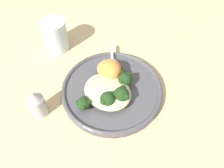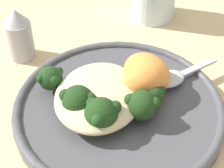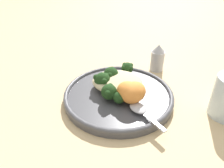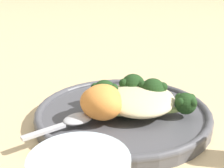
{
  "view_description": "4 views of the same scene",
  "coord_description": "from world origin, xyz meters",
  "px_view_note": "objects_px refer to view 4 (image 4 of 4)",
  "views": [
    {
      "loc": [
        -0.22,
        0.24,
        0.49
      ],
      "look_at": [
        -0.0,
        -0.0,
        0.05
      ],
      "focal_mm": 35.0,
      "sensor_mm": 36.0,
      "label": 1
    },
    {
      "loc": [
        -0.32,
        -0.07,
        0.36
      ],
      "look_at": [
        0.0,
        -0.0,
        0.05
      ],
      "focal_mm": 60.0,
      "sensor_mm": 36.0,
      "label": 2
    },
    {
      "loc": [
        0.07,
        -0.44,
        0.33
      ],
      "look_at": [
        -0.01,
        -0.02,
        0.05
      ],
      "focal_mm": 35.0,
      "sensor_mm": 36.0,
      "label": 3
    },
    {
      "loc": [
        0.44,
        0.02,
        0.22
      ],
      "look_at": [
        -0.0,
        -0.03,
        0.06
      ],
      "focal_mm": 50.0,
      "sensor_mm": 36.0,
      "label": 4
    }
  ],
  "objects_px": {
    "plate": "(123,114)",
    "broccoli_stalk_1": "(148,94)",
    "broccoli_stalk_3": "(106,93)",
    "broccoli_stalk_0": "(177,105)",
    "sweet_potato_chunk_0": "(101,100)",
    "broccoli_stalk_2": "(132,90)",
    "sweet_potato_chunk_2": "(103,104)",
    "sweet_potato_chunk_1": "(101,103)",
    "quinoa_mound": "(139,100)",
    "sweet_potato_chunk_3": "(98,108)",
    "spoon": "(73,120)",
    "broccoli_stalk_4": "(106,103)"
  },
  "relations": [
    {
      "from": "broccoli_stalk_3",
      "to": "sweet_potato_chunk_1",
      "type": "relative_size",
      "value": 1.09
    },
    {
      "from": "plate",
      "to": "sweet_potato_chunk_1",
      "type": "height_order",
      "value": "sweet_potato_chunk_1"
    },
    {
      "from": "broccoli_stalk_0",
      "to": "broccoli_stalk_1",
      "type": "bearing_deg",
      "value": 136.89
    },
    {
      "from": "broccoli_stalk_0",
      "to": "sweet_potato_chunk_2",
      "type": "bearing_deg",
      "value": -178.13
    },
    {
      "from": "plate",
      "to": "broccoli_stalk_2",
      "type": "relative_size",
      "value": 2.41
    },
    {
      "from": "quinoa_mound",
      "to": "spoon",
      "type": "distance_m",
      "value": 0.11
    },
    {
      "from": "broccoli_stalk_2",
      "to": "sweet_potato_chunk_1",
      "type": "relative_size",
      "value": 1.73
    },
    {
      "from": "quinoa_mound",
      "to": "broccoli_stalk_4",
      "type": "bearing_deg",
      "value": -71.67
    },
    {
      "from": "sweet_potato_chunk_3",
      "to": "broccoli_stalk_2",
      "type": "bearing_deg",
      "value": 146.94
    },
    {
      "from": "sweet_potato_chunk_3",
      "to": "spoon",
      "type": "height_order",
      "value": "sweet_potato_chunk_3"
    },
    {
      "from": "broccoli_stalk_2",
      "to": "sweet_potato_chunk_1",
      "type": "bearing_deg",
      "value": 152.96
    },
    {
      "from": "broccoli_stalk_2",
      "to": "sweet_potato_chunk_2",
      "type": "distance_m",
      "value": 0.07
    },
    {
      "from": "broccoli_stalk_0",
      "to": "broccoli_stalk_3",
      "type": "height_order",
      "value": "broccoli_stalk_3"
    },
    {
      "from": "broccoli_stalk_1",
      "to": "sweet_potato_chunk_1",
      "type": "distance_m",
      "value": 0.09
    },
    {
      "from": "broccoli_stalk_0",
      "to": "broccoli_stalk_2",
      "type": "bearing_deg",
      "value": 139.21
    },
    {
      "from": "broccoli_stalk_2",
      "to": "sweet_potato_chunk_2",
      "type": "xyz_separation_m",
      "value": [
        0.06,
        -0.04,
        0.0
      ]
    },
    {
      "from": "plate",
      "to": "broccoli_stalk_4",
      "type": "height_order",
      "value": "broccoli_stalk_4"
    },
    {
      "from": "broccoli_stalk_1",
      "to": "broccoli_stalk_3",
      "type": "bearing_deg",
      "value": 129.31
    },
    {
      "from": "sweet_potato_chunk_0",
      "to": "sweet_potato_chunk_3",
      "type": "relative_size",
      "value": 1.31
    },
    {
      "from": "broccoli_stalk_3",
      "to": "sweet_potato_chunk_2",
      "type": "relative_size",
      "value": 1.07
    },
    {
      "from": "sweet_potato_chunk_1",
      "to": "broccoli_stalk_3",
      "type": "bearing_deg",
      "value": 177.98
    },
    {
      "from": "sweet_potato_chunk_1",
      "to": "sweet_potato_chunk_3",
      "type": "distance_m",
      "value": 0.01
    },
    {
      "from": "broccoli_stalk_2",
      "to": "broccoli_stalk_3",
      "type": "relative_size",
      "value": 1.58
    },
    {
      "from": "sweet_potato_chunk_3",
      "to": "plate",
      "type": "bearing_deg",
      "value": 137.81
    },
    {
      "from": "sweet_potato_chunk_1",
      "to": "quinoa_mound",
      "type": "bearing_deg",
      "value": 127.74
    },
    {
      "from": "sweet_potato_chunk_1",
      "to": "sweet_potato_chunk_3",
      "type": "relative_size",
      "value": 1.35
    },
    {
      "from": "broccoli_stalk_1",
      "to": "sweet_potato_chunk_2",
      "type": "height_order",
      "value": "same"
    },
    {
      "from": "quinoa_mound",
      "to": "sweet_potato_chunk_1",
      "type": "relative_size",
      "value": 1.96
    },
    {
      "from": "quinoa_mound",
      "to": "broccoli_stalk_1",
      "type": "height_order",
      "value": "broccoli_stalk_1"
    },
    {
      "from": "broccoli_stalk_2",
      "to": "broccoli_stalk_4",
      "type": "xyz_separation_m",
      "value": [
        0.04,
        -0.04,
        -0.01
      ]
    },
    {
      "from": "broccoli_stalk_3",
      "to": "broccoli_stalk_4",
      "type": "relative_size",
      "value": 0.79
    },
    {
      "from": "broccoli_stalk_2",
      "to": "broccoli_stalk_3",
      "type": "height_order",
      "value": "broccoli_stalk_2"
    },
    {
      "from": "plate",
      "to": "quinoa_mound",
      "type": "height_order",
      "value": "quinoa_mound"
    },
    {
      "from": "plate",
      "to": "broccoli_stalk_2",
      "type": "height_order",
      "value": "broccoli_stalk_2"
    },
    {
      "from": "sweet_potato_chunk_2",
      "to": "spoon",
      "type": "bearing_deg",
      "value": -56.34
    },
    {
      "from": "sweet_potato_chunk_0",
      "to": "broccoli_stalk_4",
      "type": "bearing_deg",
      "value": 163.22
    },
    {
      "from": "plate",
      "to": "broccoli_stalk_3",
      "type": "bearing_deg",
      "value": -117.04
    },
    {
      "from": "sweet_potato_chunk_2",
      "to": "spoon",
      "type": "relative_size",
      "value": 0.73
    },
    {
      "from": "quinoa_mound",
      "to": "sweet_potato_chunk_3",
      "type": "relative_size",
      "value": 2.64
    },
    {
      "from": "sweet_potato_chunk_0",
      "to": "sweet_potato_chunk_1",
      "type": "distance_m",
      "value": 0.01
    },
    {
      "from": "broccoli_stalk_4",
      "to": "sweet_potato_chunk_3",
      "type": "distance_m",
      "value": 0.03
    },
    {
      "from": "plate",
      "to": "sweet_potato_chunk_0",
      "type": "relative_size",
      "value": 4.29
    },
    {
      "from": "sweet_potato_chunk_1",
      "to": "broccoli_stalk_1",
      "type": "bearing_deg",
      "value": 129.49
    },
    {
      "from": "sweet_potato_chunk_1",
      "to": "sweet_potato_chunk_2",
      "type": "xyz_separation_m",
      "value": [
        -0.01,
        0.0,
        -0.0
      ]
    },
    {
      "from": "plate",
      "to": "broccoli_stalk_2",
      "type": "distance_m",
      "value": 0.04
    },
    {
      "from": "broccoli_stalk_0",
      "to": "sweet_potato_chunk_1",
      "type": "relative_size",
      "value": 1.67
    },
    {
      "from": "broccoli_stalk_0",
      "to": "sweet_potato_chunk_1",
      "type": "distance_m",
      "value": 0.11
    },
    {
      "from": "plate",
      "to": "broccoli_stalk_1",
      "type": "xyz_separation_m",
      "value": [
        -0.02,
        0.04,
        0.03
      ]
    },
    {
      "from": "plate",
      "to": "broccoli_stalk_1",
      "type": "height_order",
      "value": "broccoli_stalk_1"
    },
    {
      "from": "sweet_potato_chunk_1",
      "to": "sweet_potato_chunk_2",
      "type": "relative_size",
      "value": 0.98
    }
  ]
}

